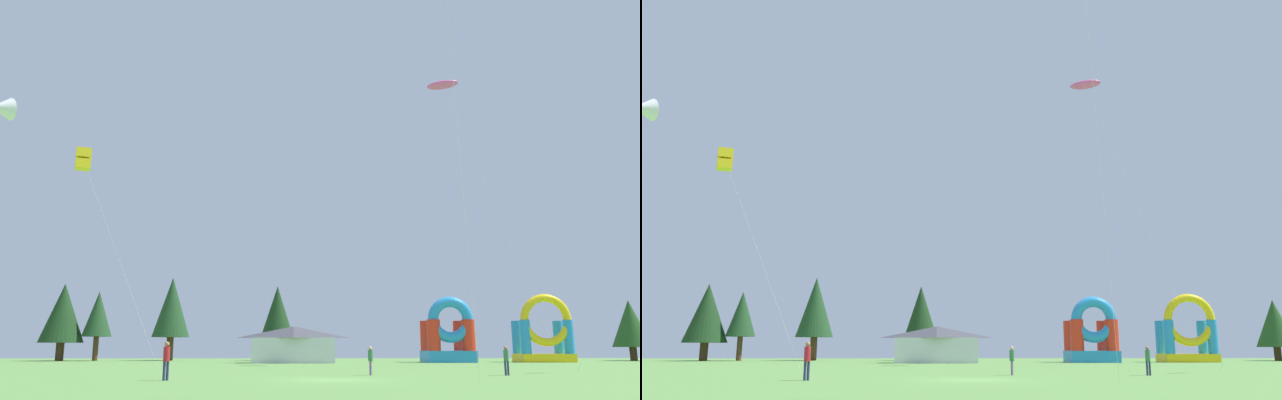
% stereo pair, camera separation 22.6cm
% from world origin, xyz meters
% --- Properties ---
extents(ground_plane, '(120.00, 120.00, 0.00)m').
position_xyz_m(ground_plane, '(0.00, 0.00, 0.00)').
color(ground_plane, '#5B8C42').
extents(kite_white_delta, '(3.11, 2.63, 15.45)m').
position_xyz_m(kite_white_delta, '(-18.43, 3.69, 14.71)').
color(kite_white_delta, white).
rests_on(kite_white_delta, ground_plane).
extents(kite_pink_parafoil, '(10.86, 1.29, 26.67)m').
position_xyz_m(kite_pink_parafoil, '(12.37, 25.54, 25.95)').
color(kite_pink_parafoil, '#EA599E').
rests_on(kite_pink_parafoil, ground_plane).
extents(kite_yellow_box, '(5.18, 2.28, 12.51)m').
position_xyz_m(kite_yellow_box, '(-13.76, 4.22, 11.90)').
color(kite_yellow_box, yellow).
rests_on(kite_yellow_box, ground_plane).
extents(person_far_side, '(0.27, 0.27, 1.56)m').
position_xyz_m(person_far_side, '(9.94, 4.48, 0.93)').
color(person_far_side, navy).
rests_on(person_far_side, ground_plane).
extents(person_midfield, '(0.43, 0.43, 1.77)m').
position_xyz_m(person_midfield, '(-7.68, -0.24, 1.05)').
color(person_midfield, navy).
rests_on(person_midfield, ground_plane).
extents(person_left_edge, '(0.32, 0.32, 1.56)m').
position_xyz_m(person_left_edge, '(2.52, 5.11, 0.92)').
color(person_left_edge, '#724C8C').
rests_on(person_left_edge, ground_plane).
extents(inflatable_orange_dome, '(4.86, 4.77, 6.51)m').
position_xyz_m(inflatable_orange_dome, '(14.13, 34.92, 2.38)').
color(inflatable_orange_dome, '#268CD8').
rests_on(inflatable_orange_dome, ground_plane).
extents(inflatable_blue_arch, '(5.49, 3.61, 6.87)m').
position_xyz_m(inflatable_blue_arch, '(24.20, 35.26, 2.59)').
color(inflatable_blue_arch, yellow).
rests_on(inflatable_blue_arch, ground_plane).
extents(festival_tent, '(7.98, 3.68, 3.50)m').
position_xyz_m(festival_tent, '(-1.65, 33.35, 1.75)').
color(festival_tent, silver).
rests_on(festival_tent, ground_plane).
extents(tree_row_2, '(4.95, 4.95, 8.63)m').
position_xyz_m(tree_row_2, '(-27.87, 44.13, 5.27)').
color(tree_row_2, '#4C331E').
rests_on(tree_row_2, ground_plane).
extents(tree_row_3, '(3.28, 3.28, 7.75)m').
position_xyz_m(tree_row_3, '(-23.94, 44.17, 5.15)').
color(tree_row_3, '#4C331E').
rests_on(tree_row_3, ground_plane).
extents(tree_row_4, '(4.32, 4.32, 9.56)m').
position_xyz_m(tree_row_4, '(-15.90, 45.72, 6.04)').
color(tree_row_4, '#4C331E').
rests_on(tree_row_4, ground_plane).
extents(tree_row_5, '(3.84, 3.84, 8.47)m').
position_xyz_m(tree_row_5, '(-3.49, 44.44, 5.43)').
color(tree_row_5, '#4C331E').
rests_on(tree_row_5, ground_plane).
extents(tree_row_6, '(4.31, 4.31, 6.81)m').
position_xyz_m(tree_row_6, '(36.92, 41.89, 4.13)').
color(tree_row_6, '#4C331E').
rests_on(tree_row_6, ground_plane).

